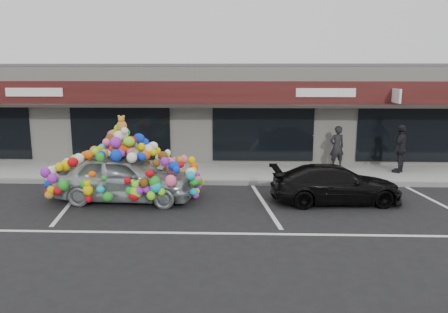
{
  "coord_description": "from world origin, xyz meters",
  "views": [
    {
      "loc": [
        2.0,
        -12.64,
        3.99
      ],
      "look_at": [
        1.51,
        1.4,
        1.25
      ],
      "focal_mm": 35.0,
      "sensor_mm": 36.0,
      "label": 1
    }
  ],
  "objects_px": {
    "black_sedan": "(336,184)",
    "pedestrian_a": "(337,147)",
    "toy_car": "(124,172)",
    "pedestrian_c": "(401,149)"
  },
  "relations": [
    {
      "from": "pedestrian_c",
      "to": "pedestrian_a",
      "type": "bearing_deg",
      "value": -70.45
    },
    {
      "from": "pedestrian_a",
      "to": "black_sedan",
      "type": "bearing_deg",
      "value": 61.56
    },
    {
      "from": "black_sedan",
      "to": "pedestrian_a",
      "type": "xyz_separation_m",
      "value": [
        0.95,
        4.3,
        0.42
      ]
    },
    {
      "from": "black_sedan",
      "to": "pedestrian_a",
      "type": "distance_m",
      "value": 4.43
    },
    {
      "from": "black_sedan",
      "to": "pedestrian_c",
      "type": "distance_m",
      "value": 4.83
    },
    {
      "from": "black_sedan",
      "to": "toy_car",
      "type": "bearing_deg",
      "value": 86.03
    },
    {
      "from": "black_sedan",
      "to": "pedestrian_c",
      "type": "relative_size",
      "value": 2.14
    },
    {
      "from": "black_sedan",
      "to": "pedestrian_a",
      "type": "relative_size",
      "value": 2.34
    },
    {
      "from": "toy_car",
      "to": "black_sedan",
      "type": "xyz_separation_m",
      "value": [
        6.56,
        0.02,
        -0.34
      ]
    },
    {
      "from": "toy_car",
      "to": "pedestrian_a",
      "type": "distance_m",
      "value": 8.67
    }
  ]
}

